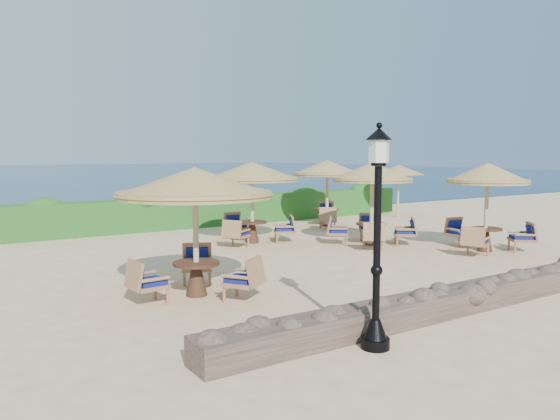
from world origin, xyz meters
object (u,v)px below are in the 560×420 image
at_px(cafe_set_0, 195,200).
at_px(cafe_set_2, 487,192).
at_px(cafe_set_1, 372,190).
at_px(lamp_post, 377,247).
at_px(extra_parasol, 399,170).
at_px(cafe_set_3, 252,183).
at_px(cafe_set_4, 327,176).

xyz_separation_m(cafe_set_0, cafe_set_2, (9.39, -0.04, -0.19)).
distance_m(cafe_set_1, cafe_set_2, 3.42).
bearing_deg(cafe_set_0, cafe_set_2, -0.25).
xyz_separation_m(cafe_set_1, cafe_set_2, (2.07, -2.72, 0.04)).
bearing_deg(lamp_post, cafe_set_1, 47.75).
height_order(extra_parasol, cafe_set_1, cafe_set_1).
xyz_separation_m(lamp_post, cafe_set_1, (6.34, 6.98, 0.20)).
relative_size(cafe_set_1, cafe_set_2, 0.97).
distance_m(lamp_post, cafe_set_1, 9.43).
relative_size(extra_parasol, cafe_set_3, 0.79).
bearing_deg(cafe_set_3, cafe_set_0, -130.12).
bearing_deg(cafe_set_1, cafe_set_2, -52.72).
bearing_deg(cafe_set_1, cafe_set_3, 140.38).
relative_size(cafe_set_0, cafe_set_1, 1.21).
bearing_deg(cafe_set_2, lamp_post, -153.17).
distance_m(cafe_set_0, cafe_set_1, 7.80).
bearing_deg(extra_parasol, cafe_set_0, -150.43).
relative_size(cafe_set_1, cafe_set_4, 0.95).
bearing_deg(cafe_set_3, extra_parasol, 15.46).
distance_m(lamp_post, cafe_set_0, 4.43).
height_order(cafe_set_0, cafe_set_2, same).
height_order(cafe_set_1, cafe_set_3, same).
height_order(cafe_set_1, cafe_set_4, same).
relative_size(cafe_set_2, cafe_set_3, 0.91).
bearing_deg(lamp_post, extra_parasol, 43.60).
relative_size(lamp_post, cafe_set_4, 1.19).
height_order(lamp_post, cafe_set_0, lamp_post).
bearing_deg(cafe_set_1, extra_parasol, 38.73).
bearing_deg(cafe_set_1, cafe_set_0, -159.86).
relative_size(extra_parasol, cafe_set_1, 0.91).
bearing_deg(cafe_set_3, cafe_set_2, -45.77).
relative_size(lamp_post, cafe_set_0, 1.03).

